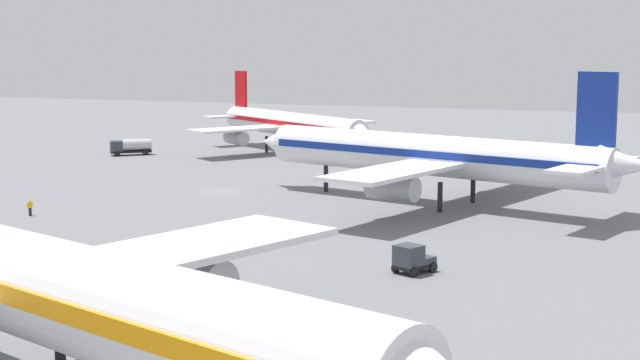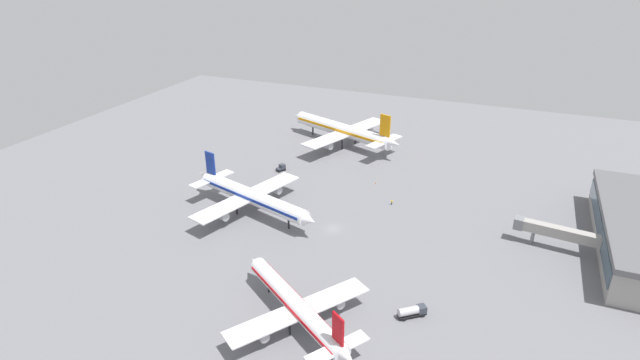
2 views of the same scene
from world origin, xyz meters
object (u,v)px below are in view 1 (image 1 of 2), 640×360
at_px(ground_crew_worker, 30,208).
at_px(airplane_distant, 290,124).
at_px(airplane_at_gate, 436,156).
at_px(baggage_tug, 412,259).
at_px(fuel_truck, 131,146).
at_px(safety_cone_near_gate, 27,243).
at_px(airplane_taxiing, 22,282).

bearing_deg(ground_crew_worker, airplane_distant, -59.13).
xyz_separation_m(airplane_at_gate, baggage_tug, (31.47, 5.71, -4.30)).
relative_size(airplane_distant, fuel_truck, 5.90).
xyz_separation_m(fuel_truck, ground_crew_worker, (49.25, 17.62, -0.54)).
distance_m(fuel_truck, ground_crew_worker, 52.31).
height_order(airplane_distant, fuel_truck, airplane_distant).
xyz_separation_m(airplane_distant, safety_cone_near_gate, (73.28, 4.22, -4.29)).
bearing_deg(ground_crew_worker, baggage_tug, -158.11).
bearing_deg(fuel_truck, airplane_distant, 168.50).
distance_m(airplane_taxiing, baggage_tug, 35.32).
relative_size(airplane_taxiing, ground_crew_worker, 32.13).
distance_m(airplane_taxiing, airplane_distant, 107.62).
xyz_separation_m(baggage_tug, fuel_truck, (-59.66, -61.18, 0.23)).
distance_m(airplane_distant, fuel_truck, 25.32).
bearing_deg(airplane_at_gate, airplane_distant, -33.16).
bearing_deg(airplane_taxiing, fuel_truck, 139.19).
bearing_deg(ground_crew_worker, airplane_taxiing, 161.75).
height_order(fuel_truck, ground_crew_worker, fuel_truck).
height_order(airplane_taxiing, safety_cone_near_gate, airplane_taxiing).
xyz_separation_m(airplane_distant, fuel_truck, (11.43, -22.37, -3.20)).
distance_m(airplane_taxiing, fuel_truck, 105.23).
relative_size(airplane_taxiing, airplane_distant, 1.49).
xyz_separation_m(airplane_at_gate, ground_crew_worker, (21.05, -37.85, -4.61)).
bearing_deg(fuel_truck, baggage_tug, 97.15).
bearing_deg(ground_crew_worker, safety_cone_near_gate, 160.76).
bearing_deg(safety_cone_near_gate, airplane_at_gate, 139.36).
bearing_deg(ground_crew_worker, fuel_truck, -34.97).
height_order(airplane_at_gate, baggage_tug, airplane_at_gate).
relative_size(airplane_taxiing, fuel_truck, 8.78).
relative_size(airplane_taxiing, safety_cone_near_gate, 89.42).
xyz_separation_m(airplane_taxiing, ground_crew_worker, (-43.41, -32.02, -5.33)).
xyz_separation_m(baggage_tug, safety_cone_near_gate, (2.18, -34.60, -0.86)).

